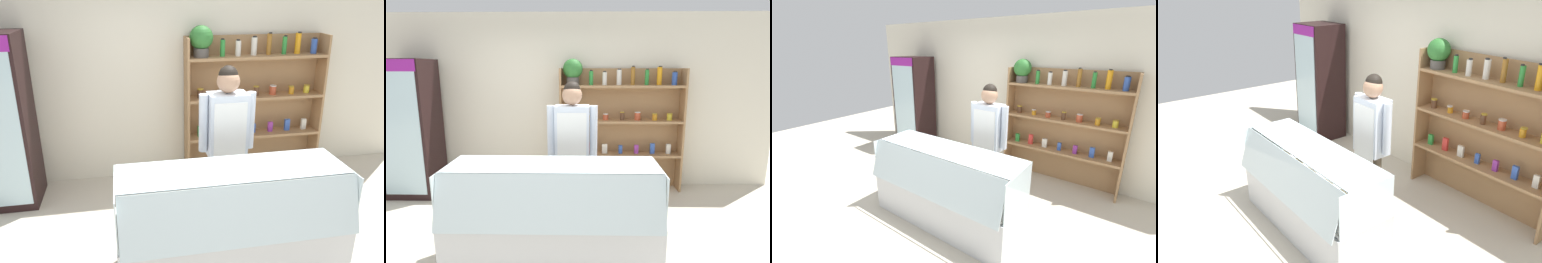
# 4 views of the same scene
# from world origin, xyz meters

# --- Properties ---
(ground_plane) EXTENTS (12.00, 12.00, 0.00)m
(ground_plane) POSITION_xyz_m (0.00, 0.00, 0.00)
(ground_plane) COLOR beige
(back_wall) EXTENTS (6.80, 0.10, 2.70)m
(back_wall) POSITION_xyz_m (0.00, 2.06, 1.35)
(back_wall) COLOR silver
(back_wall) RESTS_ON ground
(drinks_fridge) EXTENTS (0.67, 0.62, 2.01)m
(drinks_fridge) POSITION_xyz_m (-2.12, 1.60, 1.00)
(drinks_fridge) COLOR black
(drinks_fridge) RESTS_ON ground
(shelving_unit) EXTENTS (1.86, 0.30, 2.02)m
(shelving_unit) POSITION_xyz_m (0.89, 1.87, 1.14)
(shelving_unit) COLOR #9E754C
(shelving_unit) RESTS_ON ground
(deli_display_case) EXTENTS (1.98, 0.74, 1.01)m
(deli_display_case) POSITION_xyz_m (0.12, -0.07, 0.31)
(deli_display_case) COLOR silver
(deli_display_case) RESTS_ON ground
(shop_clerk) EXTENTS (0.58, 0.25, 1.73)m
(shop_clerk) POSITION_xyz_m (0.28, 0.70, 1.03)
(shop_clerk) COLOR #4C4233
(shop_clerk) RESTS_ON ground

